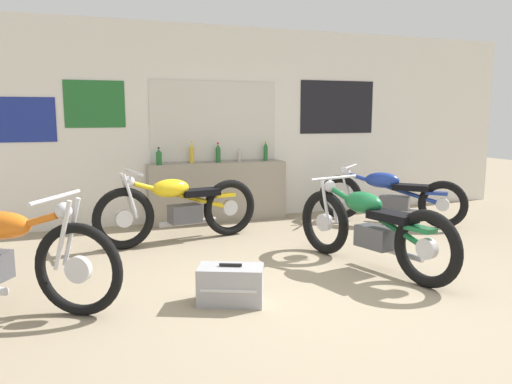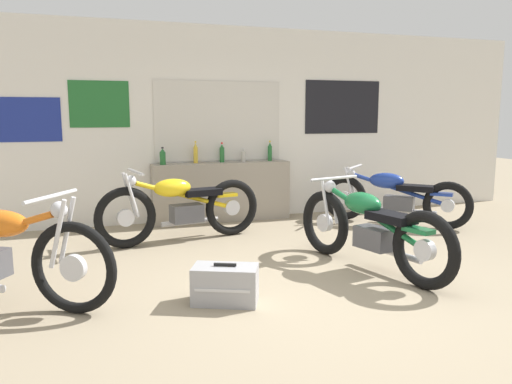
{
  "view_description": "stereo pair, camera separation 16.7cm",
  "coord_description": "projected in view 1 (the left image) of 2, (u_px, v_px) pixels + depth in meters",
  "views": [
    {
      "loc": [
        -2.02,
        -3.67,
        1.54
      ],
      "look_at": [
        -0.18,
        1.42,
        0.7
      ],
      "focal_mm": 35.0,
      "sensor_mm": 36.0,
      "label": 1
    },
    {
      "loc": [
        -1.86,
        -3.72,
        1.54
      ],
      "look_at": [
        -0.18,
        1.42,
        0.7
      ],
      "focal_mm": 35.0,
      "sensor_mm": 36.0,
      "label": 2
    }
  ],
  "objects": [
    {
      "name": "sill_counter",
      "position": [
        218.0,
        192.0,
        7.24
      ],
      "size": [
        2.01,
        0.28,
        0.86
      ],
      "color": "gray",
      "rests_on": "ground_plane"
    },
    {
      "name": "motorcycle_blue",
      "position": [
        390.0,
        196.0,
        7.09
      ],
      "size": [
        1.56,
        1.55,
        0.81
      ],
      "color": "black",
      "rests_on": "ground_plane"
    },
    {
      "name": "bottle_leftmost",
      "position": [
        159.0,
        157.0,
        6.84
      ],
      "size": [
        0.08,
        0.08,
        0.24
      ],
      "color": "#23662D",
      "rests_on": "sill_counter"
    },
    {
      "name": "bottle_right_center",
      "position": [
        239.0,
        156.0,
        7.32
      ],
      "size": [
        0.06,
        0.06,
        0.2
      ],
      "color": "#B7B2A8",
      "rests_on": "sill_counter"
    },
    {
      "name": "motorcycle_green",
      "position": [
        371.0,
        228.0,
        5.0
      ],
      "size": [
        0.77,
        2.02,
        0.88
      ],
      "color": "black",
      "rests_on": "ground_plane"
    },
    {
      "name": "wall_back",
      "position": [
        221.0,
        124.0,
        7.29
      ],
      "size": [
        10.0,
        0.07,
        2.8
      ],
      "color": "silver",
      "rests_on": "ground_plane"
    },
    {
      "name": "hard_case_silver",
      "position": [
        231.0,
        285.0,
        4.1
      ],
      "size": [
        0.6,
        0.48,
        0.34
      ],
      "color": "#9E9EA3",
      "rests_on": "ground_plane"
    },
    {
      "name": "motorcycle_yellow",
      "position": [
        180.0,
        207.0,
        6.05
      ],
      "size": [
        2.07,
        0.68,
        0.9
      ],
      "color": "black",
      "rests_on": "ground_plane"
    },
    {
      "name": "bottle_left_center",
      "position": [
        192.0,
        154.0,
        7.07
      ],
      "size": [
        0.06,
        0.06,
        0.31
      ],
      "color": "gold",
      "rests_on": "sill_counter"
    },
    {
      "name": "bottle_center",
      "position": [
        218.0,
        154.0,
        7.21
      ],
      "size": [
        0.07,
        0.07,
        0.29
      ],
      "color": "#23662D",
      "rests_on": "sill_counter"
    },
    {
      "name": "bottle_rightmost",
      "position": [
        266.0,
        152.0,
        7.46
      ],
      "size": [
        0.06,
        0.06,
        0.3
      ],
      "color": "#23662D",
      "rests_on": "sill_counter"
    },
    {
      "name": "ground_plane",
      "position": [
        331.0,
        294.0,
        4.32
      ],
      "size": [
        24.0,
        24.0,
        0.0
      ],
      "primitive_type": "plane",
      "color": "gray"
    }
  ]
}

